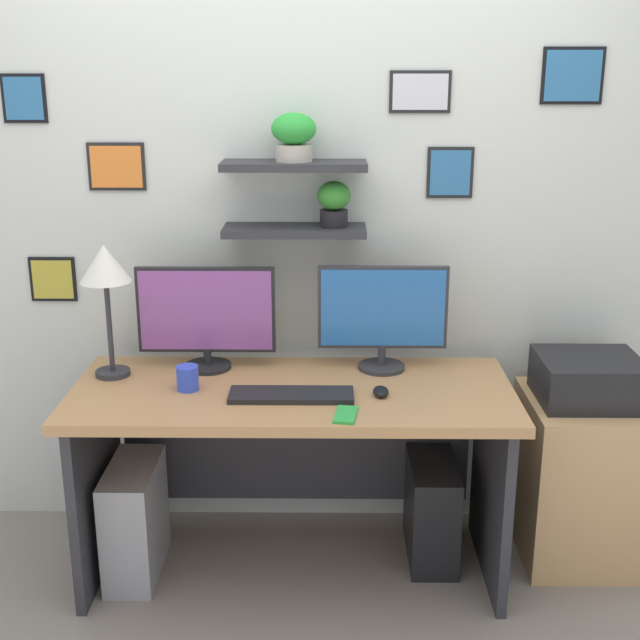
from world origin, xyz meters
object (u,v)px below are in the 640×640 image
cell_phone (346,415)px  computer_tower_right (431,509)px  desk (294,435)px  monitor_left (206,316)px  monitor_right (383,314)px  computer_mouse (381,391)px  computer_tower_left (135,519)px  desk_lamp (105,272)px  keyboard (290,395)px  coffee_mug (188,378)px  drawer_cabinet (579,477)px  printer (589,379)px

cell_phone → computer_tower_right: (0.35, 0.36, -0.55)m
desk → computer_tower_right: (0.54, 0.05, -0.34)m
monitor_left → monitor_right: monitor_right is taller
monitor_right → computer_mouse: size_ratio=5.48×
monitor_right → computer_tower_left: (-0.94, -0.24, -0.75)m
monitor_left → desk_lamp: (-0.35, -0.09, 0.19)m
desk_lamp → computer_tower_left: size_ratio=1.14×
computer_tower_left → desk_lamp: bearing=119.0°
keyboard → computer_mouse: computer_mouse is taller
coffee_mug → keyboard: bearing=-10.9°
desk_lamp → cell_phone: bearing=-23.4°
monitor_left → computer_tower_left: 0.82m
monitor_left → drawer_cabinet: bearing=-3.2°
monitor_right → computer_tower_right: (0.20, -0.11, -0.77)m
coffee_mug → drawer_cabinet: bearing=5.9°
drawer_cabinet → computer_tower_left: 1.73m
monitor_right → keyboard: monitor_right is taller
desk_lamp → coffee_mug: (0.31, -0.14, -0.36)m
monitor_right → computer_tower_left: size_ratio=1.12×
monitor_right → coffee_mug: monitor_right is taller
cell_phone → computer_mouse: bearing=63.8°
computer_tower_right → desk: bearing=-174.5°
monitor_right → cell_phone: bearing=-107.5°
coffee_mug → computer_tower_right: size_ratio=0.22×
monitor_right → desk_lamp: desk_lamp is taller
desk_lamp → cell_phone: size_ratio=3.60×
monitor_right → desk_lamp: 1.04m
cell_phone → drawer_cabinet: 1.09m
desk → keyboard: size_ratio=3.66×
monitor_left → printer: (1.45, -0.08, -0.22)m
monitor_left → printer: monitor_left is taller
computer_mouse → computer_tower_left: 1.07m
desk_lamp → drawer_cabinet: (1.80, 0.01, -0.83)m
desk → monitor_left: 0.56m
monitor_right → cell_phone: size_ratio=3.53×
monitor_right → keyboard: (-0.34, -0.31, -0.21)m
monitor_left → keyboard: 0.49m
desk_lamp → drawer_cabinet: size_ratio=0.77×
printer → computer_tower_right: (-0.58, -0.03, -0.54)m
desk → desk_lamp: 0.92m
monitor_right → computer_mouse: 0.35m
keyboard → drawer_cabinet: 1.22m
printer → cell_phone: bearing=-157.3°
monitor_right → printer: size_ratio=1.30×
monitor_left → computer_mouse: size_ratio=5.86×
desk → computer_mouse: bearing=-20.5°
monitor_left → coffee_mug: monitor_left is taller
drawer_cabinet → printer: 0.41m
monitor_left → drawer_cabinet: size_ratio=0.81×
monitor_left → computer_mouse: monitor_left is taller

